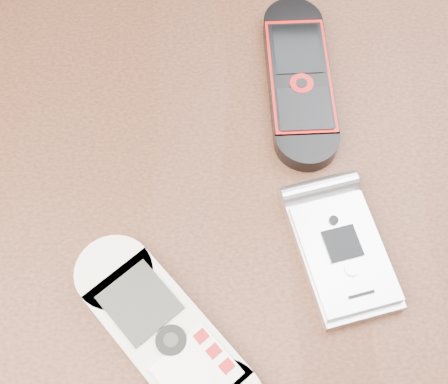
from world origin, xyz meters
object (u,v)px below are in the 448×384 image
at_px(table, 219,246).
at_px(nokia_black_red, 299,79).
at_px(nokia_white, 166,336).
at_px(motorola_razr, 342,251).

bearing_deg(table, nokia_black_red, 55.95).
bearing_deg(nokia_white, nokia_black_red, 23.37).
xyz_separation_m(table, motorola_razr, (0.09, -0.05, 0.11)).
relative_size(nokia_black_red, motorola_razr, 1.46).
xyz_separation_m(table, nokia_black_red, (0.07, 0.11, 0.11)).
relative_size(nokia_white, nokia_black_red, 1.02).
bearing_deg(motorola_razr, nokia_black_red, 83.58).
bearing_deg(nokia_white, table, 31.26).
distance_m(nokia_white, nokia_black_red, 0.24).
bearing_deg(table, nokia_white, -108.98).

